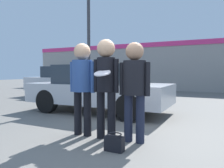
% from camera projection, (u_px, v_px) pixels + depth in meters
% --- Properties ---
extents(ground_plane, '(56.00, 56.00, 0.00)m').
position_uv_depth(ground_plane, '(122.00, 140.00, 3.94)').
color(ground_plane, '#66635E').
extents(storefront_building, '(24.00, 0.22, 3.15)m').
position_uv_depth(storefront_building, '(192.00, 66.00, 13.34)').
color(storefront_building, gray).
rests_on(storefront_building, ground).
extents(person_left, '(0.56, 0.39, 1.77)m').
position_uv_depth(person_left, '(82.00, 80.00, 4.19)').
color(person_left, black).
rests_on(person_left, ground).
extents(person_middle_with_frisbee, '(0.50, 0.55, 1.81)m').
position_uv_depth(person_middle_with_frisbee, '(106.00, 79.00, 3.94)').
color(person_middle_with_frisbee, black).
rests_on(person_middle_with_frisbee, ground).
extents(person_right, '(0.56, 0.39, 1.74)m').
position_uv_depth(person_right, '(134.00, 82.00, 3.77)').
color(person_right, '#1E2338').
rests_on(person_right, ground).
extents(parked_car_near, '(4.28, 1.88, 1.44)m').
position_uv_depth(parked_car_near, '(98.00, 88.00, 6.68)').
color(parked_car_near, '#B7BABF').
rests_on(parked_car_near, ground).
extents(parked_car_far, '(4.55, 1.93, 1.49)m').
position_uv_depth(parked_car_far, '(72.00, 81.00, 10.74)').
color(parked_car_far, silver).
rests_on(parked_car_far, ground).
extents(street_lamp, '(1.17, 0.35, 5.68)m').
position_uv_depth(street_lamp, '(93.00, 10.00, 8.00)').
color(street_lamp, '#38383D').
rests_on(street_lamp, ground).
extents(handbag, '(0.30, 0.23, 0.27)m').
position_uv_depth(handbag, '(114.00, 143.00, 3.38)').
color(handbag, black).
rests_on(handbag, ground).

